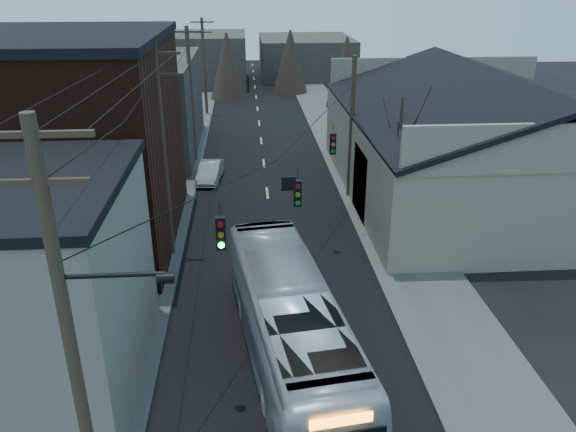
% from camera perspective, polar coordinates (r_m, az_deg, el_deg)
% --- Properties ---
extents(road_surface, '(9.00, 110.00, 0.02)m').
position_cam_1_polar(road_surface, '(39.14, -2.37, 4.46)').
color(road_surface, black).
rests_on(road_surface, ground).
extents(sidewalk_left, '(4.00, 110.00, 0.12)m').
position_cam_1_polar(sidewalk_left, '(39.47, -11.87, 4.20)').
color(sidewalk_left, '#474744').
rests_on(sidewalk_left, ground).
extents(sidewalk_right, '(4.00, 110.00, 0.12)m').
position_cam_1_polar(sidewalk_right, '(39.86, 7.04, 4.72)').
color(sidewalk_right, '#474744').
rests_on(sidewalk_right, ground).
extents(building_clapboard, '(8.00, 8.00, 7.00)m').
position_cam_1_polar(building_clapboard, '(20.05, -26.86, -6.73)').
color(building_clapboard, gray).
rests_on(building_clapboard, ground).
extents(building_brick, '(10.00, 12.00, 10.00)m').
position_cam_1_polar(building_brick, '(29.43, -21.73, 6.54)').
color(building_brick, '#33140B').
rests_on(building_brick, ground).
extents(building_left_far, '(9.00, 14.00, 7.00)m').
position_cam_1_polar(building_left_far, '(44.76, -15.21, 10.73)').
color(building_left_far, '#37332C').
rests_on(building_left_far, ground).
extents(warehouse, '(16.16, 20.60, 7.73)m').
position_cam_1_polar(warehouse, '(36.42, 18.90, 6.17)').
color(warehouse, gray).
rests_on(warehouse, ground).
extents(building_far_left, '(10.00, 12.00, 6.00)m').
position_cam_1_polar(building_far_left, '(72.82, -8.40, 15.51)').
color(building_far_left, '#37332C').
rests_on(building_far_left, ground).
extents(building_far_right, '(12.00, 14.00, 5.00)m').
position_cam_1_polar(building_far_right, '(78.11, 1.78, 15.89)').
color(building_far_right, '#37332C').
rests_on(building_far_right, ground).
extents(bare_tree, '(0.40, 0.40, 7.20)m').
position_cam_1_polar(bare_tree, '(29.52, 11.03, 4.99)').
color(bare_tree, black).
rests_on(bare_tree, ground).
extents(utility_lines, '(11.24, 45.28, 10.50)m').
position_cam_1_polar(utility_lines, '(32.16, -7.74, 9.24)').
color(utility_lines, '#382B1E').
rests_on(utility_lines, ground).
extents(bus, '(4.34, 12.11, 3.30)m').
position_cam_1_polar(bus, '(19.63, 0.21, -10.90)').
color(bus, silver).
rests_on(bus, ground).
extents(parked_car, '(1.74, 3.98, 1.27)m').
position_cam_1_polar(parked_car, '(37.65, -7.93, 4.47)').
color(parked_car, '#999CA0').
rests_on(parked_car, ground).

